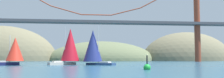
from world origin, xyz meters
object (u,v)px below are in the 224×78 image
object	(u,v)px
channel_buoy	(147,67)
sailboat_scarlet_sail	(14,50)
sailboat_crimson_sail	(70,46)
sailboat_navy_sail	(93,47)

from	to	relation	value
channel_buoy	sailboat_scarlet_sail	bearing A→B (deg)	137.03
sailboat_crimson_sail	channel_buoy	world-z (taller)	sailboat_crimson_sail
sailboat_navy_sail	sailboat_scarlet_sail	size ratio (longest dim) A/B	1.40
sailboat_crimson_sail	channel_buoy	bearing A→B (deg)	-63.80
sailboat_crimson_sail	sailboat_scarlet_sail	size ratio (longest dim) A/B	1.36
sailboat_scarlet_sail	sailboat_navy_sail	bearing A→B (deg)	1.17
sailboat_navy_sail	sailboat_scarlet_sail	xyz separation A→B (m)	(-19.00, -0.39, -0.97)
sailboat_crimson_sail	sailboat_scarlet_sail	world-z (taller)	sailboat_crimson_sail
sailboat_scarlet_sail	channel_buoy	size ratio (longest dim) A/B	2.74
channel_buoy	sailboat_navy_sail	bearing A→B (deg)	106.45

